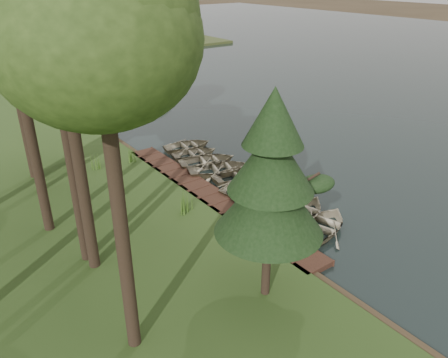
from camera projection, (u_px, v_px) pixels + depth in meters
ground at (233, 191)px, 24.52m from camera, size 300.00×300.00×0.00m
water at (325, 68)px, 55.06m from camera, size 130.00×200.00×0.05m
boardwalk at (209, 197)px, 23.60m from camera, size 1.60×16.00×0.30m
peninsula at (71, 51)px, 64.95m from camera, size 50.00×14.00×0.45m
far_trees at (41, 8)px, 60.47m from camera, size 45.60×5.60×8.80m
rowboat_0 at (324, 224)px, 20.59m from camera, size 4.14×3.50×0.73m
rowboat_1 at (302, 211)px, 21.68m from camera, size 4.26×3.55×0.76m
rowboat_2 at (280, 199)px, 22.86m from camera, size 3.72×3.00×0.68m
rowboat_3 at (264, 190)px, 23.66m from camera, size 4.49×3.67×0.82m
rowboat_4 at (249, 183)px, 24.43m from camera, size 3.98×3.07×0.76m
rowboat_5 at (241, 173)px, 25.70m from camera, size 3.85×2.94×0.74m
rowboat_6 at (220, 167)px, 26.38m from camera, size 4.56×3.88×0.80m
rowboat_7 at (208, 160)px, 27.50m from camera, size 4.19×3.45×0.75m
rowboat_8 at (195, 152)px, 28.78m from camera, size 3.40×2.69×0.63m
rowboat_9 at (188, 144)px, 29.97m from camera, size 3.65×2.87×0.69m
stored_rowboat at (73, 156)px, 27.37m from camera, size 3.46×2.53×0.70m
tree_0 at (101, 64)px, 10.32m from camera, size 4.54×4.54×10.95m
tree_1 at (53, 2)px, 13.54m from camera, size 4.79×4.79×12.19m
tree_2 at (55, 64)px, 14.86m from camera, size 3.53×3.53×9.69m
tree_4 at (8, 31)px, 20.34m from camera, size 4.48×4.48×10.34m
pine_tree at (271, 178)px, 14.32m from camera, size 3.80×3.80×7.81m
reeds_0 at (185, 204)px, 21.48m from camera, size 0.60×0.60×1.08m
reeds_1 at (186, 200)px, 21.79m from camera, size 0.60×0.60×1.08m
reeds_2 at (96, 162)px, 26.33m from camera, size 0.60×0.60×0.91m
reeds_3 at (131, 153)px, 27.28m from camera, size 0.60×0.60×1.14m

